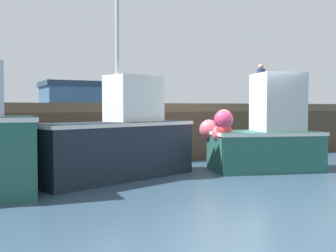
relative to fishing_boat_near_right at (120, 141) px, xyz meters
The scene contains 6 objects.
ground 3.20m from the fishing_boat_near_right, ahead, with size 120.00×160.00×0.10m.
pier 7.09m from the fishing_boat_near_right, 50.39° to the left, with size 13.77×8.05×1.72m.
fishing_boat_near_right is the anchor object (origin of this frame).
fishing_boat_mid 3.75m from the fishing_boat_near_right, ahead, with size 3.00×2.28×2.46m.
dockworker 9.74m from the fishing_boat_near_right, 32.26° to the left, with size 0.34×0.34×1.70m.
warehouse 33.99m from the fishing_boat_near_right, 75.35° to the left, with size 9.36×5.86×4.12m.
Camera 1 is at (-6.26, -8.73, 1.61)m, focal length 44.46 mm.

